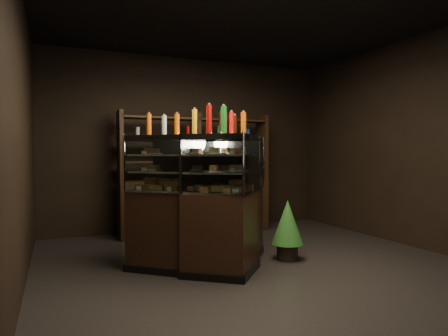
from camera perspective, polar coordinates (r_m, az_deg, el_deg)
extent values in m
plane|color=black|center=(4.97, 4.45, -13.49)|extent=(5.00, 5.00, 0.00)
cube|color=black|center=(7.10, -4.90, 3.40)|extent=(5.00, 0.02, 3.00)
cube|color=black|center=(2.82, 28.80, 5.29)|extent=(5.00, 0.02, 3.00)
cube|color=black|center=(6.34, 24.98, 3.39)|extent=(0.02, 5.00, 3.00)
cube|color=black|center=(4.26, -26.98, 4.13)|extent=(0.02, 5.00, 3.00)
cube|color=black|center=(5.07, 4.55, 21.27)|extent=(5.00, 5.00, 0.02)
cube|color=black|center=(4.85, 0.33, -8.40)|extent=(1.38, 1.52, 0.90)
cube|color=black|center=(4.94, 0.33, -13.09)|extent=(1.42, 1.56, 0.08)
cube|color=black|center=(4.77, 0.33, 4.18)|extent=(1.38, 1.52, 0.06)
cube|color=silver|center=(4.79, 0.33, -2.97)|extent=(1.30, 1.44, 0.02)
cube|color=silver|center=(4.77, 0.33, -0.43)|extent=(1.30, 1.44, 0.02)
cube|color=silver|center=(4.77, 0.33, 1.86)|extent=(1.30, 1.44, 0.02)
cube|color=white|center=(4.70, 4.54, 0.70)|extent=(0.84, 1.11, 0.64)
cylinder|color=silver|center=(5.38, 5.63, 0.86)|extent=(0.03, 0.03, 0.66)
cylinder|color=silver|center=(4.02, 2.79, 0.48)|extent=(0.03, 0.03, 0.66)
cube|color=black|center=(4.65, -4.40, -8.84)|extent=(1.49, 1.43, 0.90)
cube|color=black|center=(4.75, -4.39, -13.71)|extent=(1.54, 1.47, 0.08)
cube|color=black|center=(4.58, -4.44, 4.27)|extent=(1.49, 1.43, 0.06)
cube|color=silver|center=(4.59, -4.42, -3.19)|extent=(1.41, 1.35, 0.02)
cube|color=silver|center=(4.58, -4.42, -0.54)|extent=(1.41, 1.35, 0.02)
cube|color=silver|center=(4.57, -4.43, 1.85)|extent=(1.41, 1.35, 0.02)
cube|color=white|center=(4.25, -6.25, 0.55)|extent=(1.04, 0.91, 0.64)
cylinder|color=silver|center=(4.02, 2.79, 0.48)|extent=(0.03, 0.03, 0.66)
cylinder|color=silver|center=(4.58, -14.08, 0.61)|extent=(0.03, 0.03, 0.66)
cube|color=#BB8143|center=(4.22, -1.07, -3.12)|extent=(0.18, 0.20, 0.06)
cube|color=#BB8143|center=(4.40, -0.42, -2.91)|extent=(0.18, 0.20, 0.06)
cube|color=#BB8143|center=(4.59, 0.18, -2.71)|extent=(0.18, 0.20, 0.06)
cube|color=#BB8143|center=(4.78, 0.73, -2.52)|extent=(0.18, 0.20, 0.06)
cube|color=#BB8143|center=(4.96, 1.24, -2.35)|extent=(0.18, 0.20, 0.06)
cube|color=#BB8143|center=(5.15, 1.71, -2.19)|extent=(0.18, 0.20, 0.06)
cube|color=#BB8143|center=(5.34, 2.15, -2.04)|extent=(0.18, 0.20, 0.06)
cylinder|color=white|center=(4.27, -1.33, -0.48)|extent=(0.24, 0.24, 0.02)
cube|color=#BB8143|center=(4.26, -1.33, -0.02)|extent=(0.17, 0.19, 0.05)
cylinder|color=white|center=(4.77, 0.33, -0.22)|extent=(0.24, 0.24, 0.02)
cube|color=#BB8143|center=(4.77, 0.33, 0.19)|extent=(0.17, 0.19, 0.05)
cylinder|color=white|center=(5.28, 1.67, -0.01)|extent=(0.24, 0.24, 0.02)
cube|color=#BB8143|center=(5.28, 1.67, 0.37)|extent=(0.17, 0.19, 0.05)
cylinder|color=white|center=(4.26, -1.33, 2.08)|extent=(0.24, 0.24, 0.02)
cube|color=#BB8143|center=(4.26, -1.33, 2.54)|extent=(0.17, 0.19, 0.05)
cylinder|color=white|center=(4.77, 0.33, 2.07)|extent=(0.24, 0.24, 0.02)
cube|color=#BB8143|center=(4.77, 0.33, 2.49)|extent=(0.17, 0.19, 0.05)
cylinder|color=white|center=(5.28, 1.67, 2.06)|extent=(0.24, 0.24, 0.02)
cube|color=#BB8143|center=(5.28, 1.67, 2.44)|extent=(0.17, 0.19, 0.05)
cube|color=#BB8143|center=(4.81, -10.97, -2.53)|extent=(0.19, 0.19, 0.06)
cube|color=#BB8143|center=(4.72, -8.92, -2.60)|extent=(0.19, 0.19, 0.06)
cube|color=#BB8143|center=(4.63, -6.79, -2.68)|extent=(0.19, 0.19, 0.06)
cube|color=#BB8143|center=(4.56, -4.58, -2.75)|extent=(0.19, 0.19, 0.06)
cube|color=#BB8143|center=(4.49, -2.30, -2.82)|extent=(0.19, 0.19, 0.06)
cube|color=#BB8143|center=(4.42, 0.04, -2.88)|extent=(0.19, 0.19, 0.06)
cube|color=#BB8143|center=(4.37, 2.46, -2.95)|extent=(0.19, 0.19, 0.06)
cylinder|color=white|center=(4.80, -10.21, -0.24)|extent=(0.24, 0.24, 0.02)
cube|color=#BB8143|center=(4.80, -10.22, 0.17)|extent=(0.18, 0.18, 0.05)
cylinder|color=white|center=(4.58, -4.42, -0.32)|extent=(0.24, 0.24, 0.02)
cube|color=#BB8143|center=(4.57, -4.43, 0.11)|extent=(0.18, 0.18, 0.05)
cylinder|color=white|center=(4.40, 1.89, -0.41)|extent=(0.24, 0.24, 0.02)
cube|color=#BB8143|center=(4.40, 1.89, 0.04)|extent=(0.18, 0.18, 0.05)
cylinder|color=white|center=(4.80, -10.23, 2.04)|extent=(0.24, 0.24, 0.02)
cube|color=#BB8143|center=(4.80, -10.23, 2.45)|extent=(0.18, 0.18, 0.05)
cylinder|color=white|center=(4.57, -4.43, 2.07)|extent=(0.24, 0.24, 0.02)
cube|color=#BB8143|center=(4.57, -4.43, 2.50)|extent=(0.18, 0.18, 0.05)
cylinder|color=white|center=(4.40, 1.89, 2.08)|extent=(0.24, 0.24, 0.02)
cube|color=#BB8143|center=(4.40, 1.89, 2.53)|extent=(0.18, 0.18, 0.05)
cylinder|color=black|center=(4.22, -1.53, 6.78)|extent=(0.06, 0.06, 0.28)
cylinder|color=silver|center=(4.24, -1.53, 8.80)|extent=(0.03, 0.03, 0.02)
cylinder|color=#D8590A|center=(4.41, -0.86, 6.58)|extent=(0.06, 0.06, 0.28)
cylinder|color=silver|center=(4.42, -0.86, 8.51)|extent=(0.03, 0.03, 0.02)
cylinder|color=yellow|center=(4.60, -0.24, 6.39)|extent=(0.06, 0.06, 0.28)
cylinder|color=silver|center=(4.61, -0.24, 8.25)|extent=(0.03, 0.03, 0.02)
cylinder|color=silver|center=(4.78, 0.33, 6.22)|extent=(0.06, 0.06, 0.28)
cylinder|color=silver|center=(4.80, 0.33, 8.01)|extent=(0.03, 0.03, 0.02)
cylinder|color=#0F38B2|center=(4.97, 0.86, 6.06)|extent=(0.06, 0.06, 0.28)
cylinder|color=silver|center=(4.98, 0.86, 7.78)|extent=(0.03, 0.03, 0.02)
cylinder|color=#147223|center=(5.16, 1.34, 5.91)|extent=(0.06, 0.06, 0.28)
cylinder|color=silver|center=(5.17, 1.35, 7.57)|extent=(0.03, 0.03, 0.02)
cylinder|color=#B20C0A|center=(5.35, 1.80, 5.77)|extent=(0.06, 0.06, 0.28)
cylinder|color=silver|center=(5.36, 1.80, 7.37)|extent=(0.03, 0.03, 0.02)
cylinder|color=black|center=(4.84, -10.83, 6.14)|extent=(0.06, 0.06, 0.28)
cylinder|color=silver|center=(4.85, -10.85, 7.90)|extent=(0.03, 0.03, 0.02)
cylinder|color=#D8590A|center=(4.75, -8.78, 6.23)|extent=(0.06, 0.06, 0.28)
cylinder|color=silver|center=(4.76, -8.79, 8.03)|extent=(0.03, 0.03, 0.02)
cylinder|color=yellow|center=(4.66, -6.65, 6.31)|extent=(0.06, 0.06, 0.28)
cylinder|color=silver|center=(4.68, -6.66, 8.15)|extent=(0.03, 0.03, 0.02)
cylinder|color=silver|center=(4.59, -4.44, 6.39)|extent=(0.06, 0.06, 0.28)
cylinder|color=silver|center=(4.60, -4.45, 8.26)|extent=(0.03, 0.03, 0.02)
cylinder|color=#0F38B2|center=(4.52, -2.16, 6.47)|extent=(0.06, 0.06, 0.28)
cylinder|color=silver|center=(4.53, -2.17, 8.36)|extent=(0.03, 0.03, 0.02)
cylinder|color=#147223|center=(4.45, 0.18, 6.53)|extent=(0.06, 0.06, 0.28)
cylinder|color=silver|center=(4.47, 0.18, 8.45)|extent=(0.03, 0.03, 0.02)
cylinder|color=#B20C0A|center=(4.40, 2.59, 6.59)|extent=(0.06, 0.06, 0.28)
cylinder|color=silver|center=(4.41, 2.60, 8.53)|extent=(0.03, 0.03, 0.02)
cylinder|color=black|center=(5.18, 9.04, -11.73)|extent=(0.26, 0.26, 0.20)
cone|color=#164E1F|center=(5.10, 9.06, -7.64)|extent=(0.40, 0.40, 0.55)
cone|color=#164E1F|center=(5.07, 9.07, -5.62)|extent=(0.31, 0.31, 0.39)
cube|color=black|center=(6.72, -4.00, -5.50)|extent=(2.54, 0.44, 0.90)
cube|color=black|center=(6.37, -14.64, 3.05)|extent=(0.06, 0.38, 1.10)
cube|color=black|center=(6.66, -4.02, 3.06)|extent=(0.06, 0.38, 1.10)
cube|color=black|center=(7.15, 5.43, 2.99)|extent=(0.06, 0.38, 1.10)
cube|color=black|center=(6.66, -4.01, 0.91)|extent=(2.49, 0.40, 0.03)
cube|color=black|center=(6.66, -4.02, 3.92)|extent=(2.49, 0.40, 0.03)
cube|color=black|center=(6.68, -4.03, 6.92)|extent=(2.49, 0.40, 0.03)
cylinder|color=black|center=(6.42, -12.20, 1.95)|extent=(0.06, 0.06, 0.22)
cylinder|color=#D8590A|center=(6.47, -9.80, 1.96)|extent=(0.06, 0.06, 0.22)
cylinder|color=yellow|center=(6.54, -7.45, 1.98)|extent=(0.06, 0.06, 0.22)
cylinder|color=silver|center=(6.62, -5.15, 1.98)|extent=(0.06, 0.06, 0.22)
cylinder|color=#0F38B2|center=(6.70, -2.90, 1.99)|extent=(0.06, 0.06, 0.22)
cylinder|color=#147223|center=(6.80, -0.72, 1.99)|extent=(0.06, 0.06, 0.22)
cylinder|color=#B20C0A|center=(6.91, 1.40, 1.99)|extent=(0.06, 0.06, 0.22)
cylinder|color=black|center=(7.02, 3.46, 1.99)|extent=(0.06, 0.06, 0.22)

